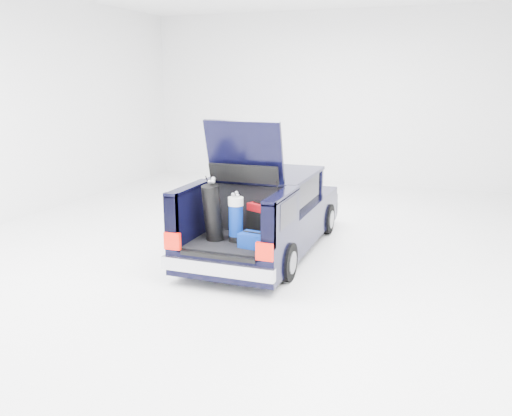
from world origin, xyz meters
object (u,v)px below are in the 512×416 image
at_px(red_suitcase, 259,220).
at_px(black_golf_bag, 213,213).
at_px(blue_golf_bag, 236,219).
at_px(car, 267,214).
at_px(blue_duffel, 255,240).

xyz_separation_m(red_suitcase, black_golf_bag, (-0.61, -0.47, 0.18)).
height_order(red_suitcase, blue_golf_bag, blue_golf_bag).
bearing_deg(red_suitcase, blue_golf_bag, -99.79).
distance_m(car, black_golf_bag, 1.74).
bearing_deg(blue_golf_bag, blue_duffel, -28.16).
distance_m(red_suitcase, blue_golf_bag, 0.46).
bearing_deg(blue_duffel, red_suitcase, 112.15).
relative_size(car, blue_golf_bag, 5.78).
relative_size(car, blue_duffel, 9.33).
height_order(car, red_suitcase, car).
xyz_separation_m(blue_golf_bag, blue_duffel, (0.40, -0.20, -0.25)).
height_order(black_golf_bag, blue_duffel, black_golf_bag).
xyz_separation_m(car, blue_golf_bag, (0.02, -1.57, 0.29)).
bearing_deg(car, red_suitcase, -77.30).
xyz_separation_m(car, black_golf_bag, (-0.34, -1.66, 0.38)).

